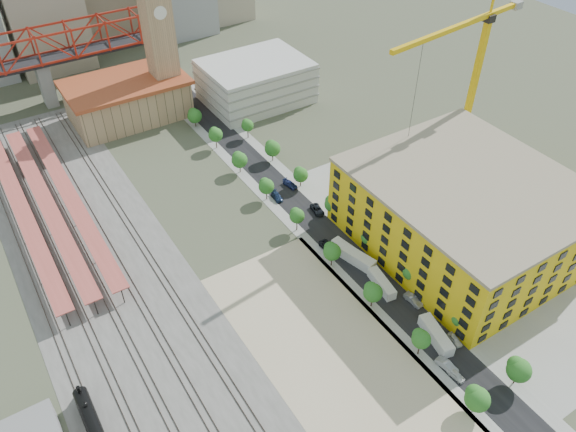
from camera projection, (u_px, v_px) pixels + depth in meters
ground at (272, 257)px, 135.31m from camera, size 400.00×400.00×0.00m
ballast_strip at (102, 270)px, 131.85m from camera, size 36.00×165.00×0.06m
dirt_lot at (335, 356)px, 113.28m from camera, size 28.00×67.00×0.06m
street_asphalt at (294, 202)px, 151.54m from camera, size 12.00×170.00×0.06m
sidewalk_west at (276, 209)px, 149.30m from camera, size 3.00×170.00×0.04m
sidewalk_east at (311, 195)px, 153.80m from camera, size 3.00×170.00×0.04m
construction_pad at (466, 237)px, 140.79m from camera, size 50.00×90.00×0.06m
rail_tracks at (95, 273)px, 131.04m from camera, size 26.56×160.00×0.18m
platform_canopies at (46, 203)px, 145.03m from camera, size 16.00×80.00×4.12m
station_hall at (128, 99)px, 181.99m from camera, size 38.00×24.00×13.10m
clock_tower at (158, 26)px, 171.85m from camera, size 12.00×12.00×52.00m
parking_garage at (256, 81)px, 190.82m from camera, size 34.00×26.00×14.00m
truss_bridge at (36, 52)px, 180.82m from camera, size 94.00×9.60×25.60m
construction_building at (465, 212)px, 133.53m from camera, size 44.60×50.60×18.80m
street_trees at (315, 222)px, 145.10m from camera, size 15.40×124.40×8.00m
distant_hills at (131, 87)px, 373.16m from camera, size 647.00×264.00×227.00m
tower_crane at (471, 65)px, 144.15m from camera, size 48.02×7.52×51.44m
site_trailer_a at (436, 335)px, 115.65m from camera, size 4.67×10.29×2.73m
site_trailer_b at (382, 283)px, 126.97m from camera, size 3.76×9.30×2.47m
site_trailer_c at (355, 257)px, 133.18m from camera, size 5.22×10.81×2.86m
site_trailer_d at (347, 251)px, 135.29m from camera, size 3.75×9.07×2.41m
car_0 at (456, 375)px, 109.14m from camera, size 2.04×4.00×1.30m
car_1 at (447, 366)px, 110.70m from camera, size 2.42×4.99×1.58m
car_2 at (328, 247)px, 136.86m from camera, size 2.49×5.35×1.48m
car_3 at (277, 197)px, 152.30m from camera, size 2.65×5.09×1.41m
car_4 at (455, 340)px, 115.65m from camera, size 2.11×4.01×1.30m
car_5 at (413, 300)px, 123.78m from camera, size 1.96×4.85×1.57m
car_6 at (317, 210)px, 147.87m from camera, size 3.27×5.56×1.45m
car_7 at (290, 184)px, 156.52m from camera, size 2.72×5.12×1.41m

